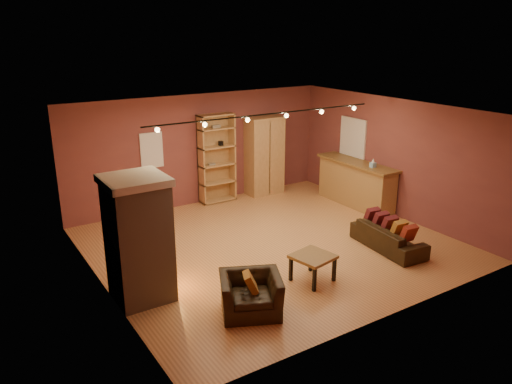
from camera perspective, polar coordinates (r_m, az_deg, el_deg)
floor at (r=10.54m, az=1.82°, el=-6.01°), size 7.00×7.00×0.00m
ceiling at (r=9.74m, az=1.99°, el=9.19°), size 7.00×7.00×0.00m
back_wall at (r=12.77m, az=-6.39°, el=4.85°), size 7.00×0.02×2.80m
left_wall at (r=8.67m, az=-17.59°, el=-2.39°), size 0.02×6.50×2.80m
right_wall at (r=12.31m, az=15.50°, el=3.79°), size 0.02×6.50×2.80m
fireplace at (r=8.37m, az=-13.22°, el=-5.25°), size 1.01×0.98×2.12m
back_window at (r=12.22m, az=-11.85°, el=4.69°), size 0.56×0.04×0.86m
bookcase at (r=12.89m, az=-4.63°, el=3.95°), size 0.94×0.37×2.30m
armoire at (r=13.48m, az=0.96°, el=4.19°), size 1.04×0.60×2.11m
bar_counter at (r=12.92m, az=11.36°, el=0.98°), size 0.64×2.39×1.14m
tissue_box at (r=12.31m, az=13.22°, el=3.17°), size 0.13×0.13×0.22m
right_window at (r=13.18m, az=11.02°, el=6.15°), size 0.05×0.90×1.00m
loveseat at (r=10.57m, az=14.92°, el=-4.52°), size 0.66×1.73×0.73m
armchair at (r=8.01m, az=-0.62°, el=-10.93°), size 1.13×0.97×0.84m
coffee_table at (r=8.99m, az=6.52°, el=-7.62°), size 0.77×0.77×0.50m
track_rail at (r=9.92m, az=1.32°, el=8.70°), size 5.20×0.09×0.13m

